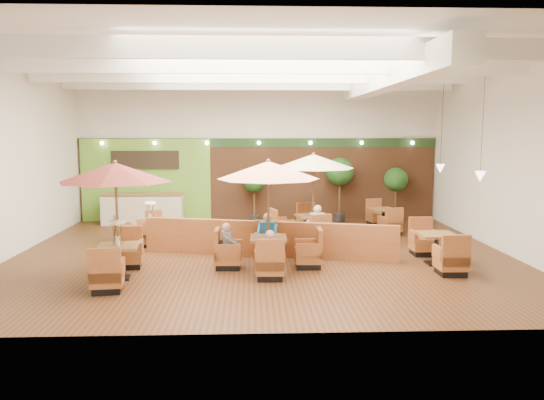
{
  "coord_description": "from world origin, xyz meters",
  "views": [
    {
      "loc": [
        -0.31,
        -14.85,
        3.5
      ],
      "look_at": [
        0.3,
        0.5,
        1.5
      ],
      "focal_mm": 35.0,
      "sensor_mm": 36.0,
      "label": 1
    }
  ],
  "objects_px": {
    "table_4": "(436,249)",
    "diner_1": "(267,231)",
    "booth_divider": "(268,239)",
    "topiary_1": "(340,174)",
    "table_0": "(116,190)",
    "diner_2": "(228,240)",
    "service_counter": "(143,209)",
    "table_3": "(144,228)",
    "topiary_0": "(254,183)",
    "diner_3": "(317,222)",
    "topiary_2": "(396,182)",
    "diner_4": "(317,222)",
    "table_2": "(311,178)",
    "table_1": "(268,195)",
    "table_5": "(383,219)",
    "diner_0": "(270,249)"
  },
  "relations": [
    {
      "from": "topiary_1",
      "to": "table_4",
      "type": "bearing_deg",
      "value": -77.4
    },
    {
      "from": "table_4",
      "to": "diner_4",
      "type": "height_order",
      "value": "diner_4"
    },
    {
      "from": "topiary_2",
      "to": "table_3",
      "type": "bearing_deg",
      "value": -159.73
    },
    {
      "from": "topiary_1",
      "to": "table_3",
      "type": "bearing_deg",
      "value": -154.02
    },
    {
      "from": "table_0",
      "to": "table_2",
      "type": "bearing_deg",
      "value": 33.06
    },
    {
      "from": "diner_2",
      "to": "service_counter",
      "type": "bearing_deg",
      "value": -159.58
    },
    {
      "from": "topiary_2",
      "to": "table_5",
      "type": "bearing_deg",
      "value": -117.93
    },
    {
      "from": "booth_divider",
      "to": "table_4",
      "type": "relative_size",
      "value": 2.58
    },
    {
      "from": "table_1",
      "to": "service_counter",
      "type": "bearing_deg",
      "value": 125.54
    },
    {
      "from": "diner_1",
      "to": "diner_2",
      "type": "height_order",
      "value": "diner_1"
    },
    {
      "from": "table_4",
      "to": "diner_3",
      "type": "distance_m",
      "value": 3.69
    },
    {
      "from": "diner_4",
      "to": "service_counter",
      "type": "bearing_deg",
      "value": 121.98
    },
    {
      "from": "booth_divider",
      "to": "topiary_0",
      "type": "xyz_separation_m",
      "value": [
        -0.35,
        5.55,
        1.03
      ]
    },
    {
      "from": "booth_divider",
      "to": "topiary_1",
      "type": "height_order",
      "value": "topiary_1"
    },
    {
      "from": "topiary_0",
      "to": "topiary_1",
      "type": "bearing_deg",
      "value": 0.0
    },
    {
      "from": "table_5",
      "to": "topiary_1",
      "type": "relative_size",
      "value": 1.08
    },
    {
      "from": "table_0",
      "to": "topiary_2",
      "type": "xyz_separation_m",
      "value": [
        8.75,
        7.71,
        -0.57
      ]
    },
    {
      "from": "table_1",
      "to": "diner_4",
      "type": "distance_m",
      "value": 3.14
    },
    {
      "from": "diner_1",
      "to": "diner_3",
      "type": "relative_size",
      "value": 0.98
    },
    {
      "from": "table_0",
      "to": "table_4",
      "type": "xyz_separation_m",
      "value": [
        8.05,
        1.08,
        -1.74
      ]
    },
    {
      "from": "table_3",
      "to": "diner_4",
      "type": "distance_m",
      "value": 5.53
    },
    {
      "from": "diner_3",
      "to": "topiary_1",
      "type": "bearing_deg",
      "value": 61.59
    },
    {
      "from": "table_5",
      "to": "topiary_0",
      "type": "bearing_deg",
      "value": 144.72
    },
    {
      "from": "service_counter",
      "to": "diner_4",
      "type": "bearing_deg",
      "value": -34.45
    },
    {
      "from": "service_counter",
      "to": "topiary_1",
      "type": "distance_m",
      "value": 7.6
    },
    {
      "from": "topiary_2",
      "to": "diner_1",
      "type": "height_order",
      "value": "topiary_2"
    },
    {
      "from": "table_0",
      "to": "diner_3",
      "type": "bearing_deg",
      "value": 25.26
    },
    {
      "from": "diner_1",
      "to": "booth_divider",
      "type": "bearing_deg",
      "value": -84.86
    },
    {
      "from": "table_1",
      "to": "diner_4",
      "type": "xyz_separation_m",
      "value": [
        1.55,
        2.48,
        -1.13
      ]
    },
    {
      "from": "table_1",
      "to": "topiary_1",
      "type": "height_order",
      "value": "table_1"
    },
    {
      "from": "table_4",
      "to": "diner_2",
      "type": "height_order",
      "value": "diner_2"
    },
    {
      "from": "table_1",
      "to": "table_2",
      "type": "height_order",
      "value": "table_2"
    },
    {
      "from": "table_1",
      "to": "diner_0",
      "type": "relative_size",
      "value": 3.82
    },
    {
      "from": "table_1",
      "to": "table_4",
      "type": "bearing_deg",
      "value": 4.18
    },
    {
      "from": "table_4",
      "to": "diner_1",
      "type": "relative_size",
      "value": 3.49
    },
    {
      "from": "table_3",
      "to": "diner_1",
      "type": "xyz_separation_m",
      "value": [
        3.87,
        -2.49,
        0.32
      ]
    },
    {
      "from": "service_counter",
      "to": "booth_divider",
      "type": "xyz_separation_m",
      "value": [
        4.55,
        -5.35,
        -0.08
      ]
    },
    {
      "from": "table_4",
      "to": "topiary_2",
      "type": "bearing_deg",
      "value": 83.6
    },
    {
      "from": "topiary_1",
      "to": "diner_0",
      "type": "xyz_separation_m",
      "value": [
        -2.97,
        -7.88,
        -1.12
      ]
    },
    {
      "from": "table_0",
      "to": "diner_2",
      "type": "bearing_deg",
      "value": 10.76
    },
    {
      "from": "table_0",
      "to": "topiary_2",
      "type": "height_order",
      "value": "table_0"
    },
    {
      "from": "table_2",
      "to": "diner_3",
      "type": "relative_size",
      "value": 3.58
    },
    {
      "from": "booth_divider",
      "to": "table_5",
      "type": "xyz_separation_m",
      "value": [
        4.25,
        3.9,
        -0.13
      ]
    },
    {
      "from": "table_5",
      "to": "diner_0",
      "type": "distance_m",
      "value": 7.56
    },
    {
      "from": "table_0",
      "to": "table_2",
      "type": "relative_size",
      "value": 0.97
    },
    {
      "from": "table_4",
      "to": "topiary_0",
      "type": "distance_m",
      "value": 8.24
    },
    {
      "from": "service_counter",
      "to": "table_3",
      "type": "bearing_deg",
      "value": -78.23
    },
    {
      "from": "table_2",
      "to": "diner_1",
      "type": "xyz_separation_m",
      "value": [
        -1.48,
        -2.49,
        -1.27
      ]
    },
    {
      "from": "diner_3",
      "to": "table_3",
      "type": "bearing_deg",
      "value": 158.78
    },
    {
      "from": "table_1",
      "to": "topiary_1",
      "type": "relative_size",
      "value": 1.13
    }
  ]
}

